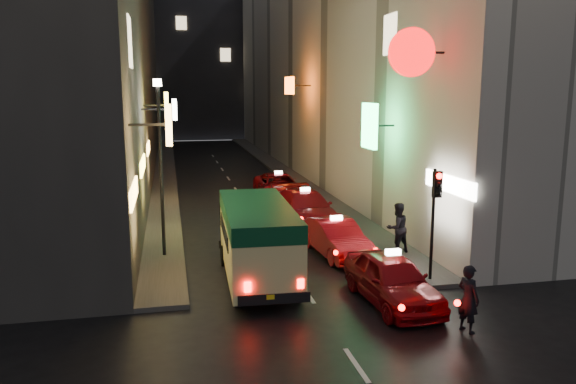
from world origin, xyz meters
TOP-DOWN VIEW (x-y plane):
  - building_left at (-8.00, 33.99)m, footprint 7.48×52.00m
  - building_right at (8.00, 33.99)m, footprint 7.91×52.11m
  - building_far at (0.00, 66.00)m, footprint 30.00×10.00m
  - sidewalk_left at (-4.25, 34.00)m, footprint 1.50×52.00m
  - sidewalk_right at (4.25, 34.00)m, footprint 1.50×52.00m
  - minibus at (-1.28, 9.91)m, footprint 2.24×5.85m
  - taxi_near at (2.18, 7.30)m, footprint 2.43×5.31m
  - taxi_second at (1.97, 12.10)m, footprint 2.49×5.05m
  - taxi_third at (1.98, 16.90)m, footprint 2.67×5.81m
  - taxi_far at (2.04, 23.48)m, footprint 2.09×4.99m
  - pedestrian_crossing at (3.30, 5.11)m, footprint 0.61×0.75m
  - pedestrian_sidewalk at (4.12, 11.57)m, footprint 0.88×0.67m
  - traffic_light at (4.00, 8.47)m, footprint 0.26×0.43m
  - lamp_post at (-4.20, 13.00)m, footprint 0.28×0.28m

SIDE VIEW (x-z plane):
  - sidewalk_left at x=-4.25m, z-range 0.00..0.15m
  - sidewalk_right at x=4.25m, z-range 0.00..0.15m
  - taxi_second at x=1.97m, z-range -0.08..1.64m
  - taxi_far at x=2.04m, z-range -0.08..1.67m
  - taxi_near at x=2.18m, z-range -0.08..1.74m
  - taxi_third at x=1.98m, z-range -0.08..1.89m
  - pedestrian_crossing at x=3.30m, z-range 0.00..1.97m
  - pedestrian_sidewalk at x=4.12m, z-range 0.15..2.23m
  - minibus at x=-1.28m, z-range 0.33..2.81m
  - traffic_light at x=4.00m, z-range 0.94..4.44m
  - lamp_post at x=-4.20m, z-range 0.61..6.84m
  - building_left at x=-8.00m, z-range 0.00..18.00m
  - building_right at x=8.00m, z-range 0.00..18.00m
  - building_far at x=0.00m, z-range 0.00..22.00m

